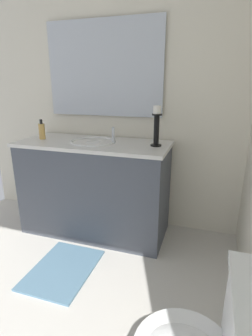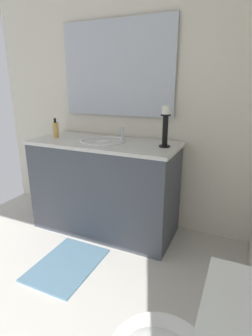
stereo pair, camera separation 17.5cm
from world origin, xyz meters
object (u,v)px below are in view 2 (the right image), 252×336
Objects in this scene: mirror at (117,69)px; soap_bottle at (56,129)px; vanity_cabinet at (104,187)px; sink_basin at (103,146)px; candle_holder_tall at (165,126)px; bath_mat at (67,264)px.

mirror is 0.80m from soap_bottle.
vanity_cabinet is at bearing -0.01° from mirror.
vanity_cabinet is 0.39m from sink_basin.
sink_basin is at bearing 0.20° from mirror.
candle_holder_tall is (-0.02, 0.56, 0.60)m from vanity_cabinet.
sink_basin is 1.03m from bath_mat.
mirror is at bearing 120.84° from soap_bottle.
mirror is (-0.28, 0.00, 1.05)m from vanity_cabinet.
mirror reaches higher than candle_holder_tall.
sink_basin is at bearing 92.30° from soap_bottle.
mirror is (-0.28, -0.00, 0.65)m from sink_basin.
vanity_cabinet is at bearing -90.00° from sink_basin.
vanity_cabinet is 1.22× the size of mirror.
soap_bottle is at bearing -87.68° from candle_holder_tall.
sink_basin is (0.00, 0.00, 0.39)m from vanity_cabinet.
vanity_cabinet is at bearing 92.31° from soap_bottle.
soap_bottle is 0.30× the size of bath_mat.
vanity_cabinet is 7.50× the size of soap_bottle.
vanity_cabinet is at bearing -87.67° from candle_holder_tall.
mirror is 1.73m from bath_mat.
sink_basin reaches higher than bath_mat.
sink_basin is 0.52m from soap_bottle.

